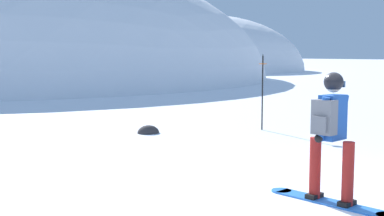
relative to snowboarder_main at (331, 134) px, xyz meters
name	(u,v)px	position (x,y,z in m)	size (l,w,h in m)	color
ground_plane	(307,204)	(-0.25, 0.14, -0.92)	(300.00, 300.00, 0.00)	white
ridge_peak_main	(7,80)	(4.56, 34.81, -0.92)	(40.03, 36.03, 17.91)	white
ridge_peak_far	(206,71)	(28.69, 43.24, -0.92)	(23.28, 20.95, 12.64)	white
snowboarder_main	(331,134)	(0.00, 0.00, 0.00)	(0.64, 1.82, 1.71)	blue
piste_marker_near	(262,87)	(3.63, 5.40, 0.20)	(0.20, 0.20, 1.96)	black
rock_small	(148,133)	(0.93, 6.54, -0.92)	(0.56, 0.48, 0.39)	#383333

